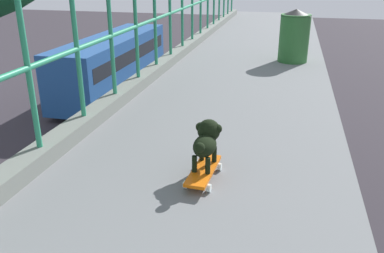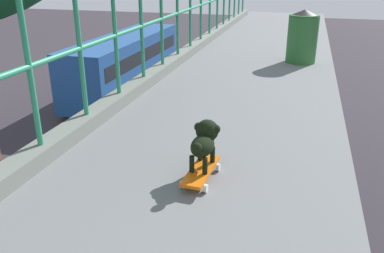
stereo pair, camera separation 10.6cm
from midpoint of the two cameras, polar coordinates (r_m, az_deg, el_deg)
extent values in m
cylinder|color=#298D64|center=(3.17, -22.94, 6.63)|extent=(0.04, 0.04, 1.13)
cylinder|color=#298D64|center=(3.75, -16.65, 9.59)|extent=(0.04, 0.04, 1.13)
cylinder|color=#298D64|center=(4.37, -12.02, 11.66)|extent=(0.04, 0.04, 1.13)
cylinder|color=#298D64|center=(5.02, -8.52, 13.16)|extent=(0.04, 0.04, 1.13)
cylinder|color=#298D64|center=(5.68, -5.79, 14.29)|extent=(0.04, 0.04, 1.13)
cylinder|color=#298D64|center=(6.35, -3.61, 15.15)|extent=(0.04, 0.04, 1.13)
cylinder|color=#298D64|center=(7.03, -1.84, 15.84)|extent=(0.04, 0.04, 1.13)
cylinder|color=#298D64|center=(7.71, -0.38, 16.39)|extent=(0.04, 0.04, 1.13)
cylinder|color=#298D64|center=(8.40, 0.85, 16.84)|extent=(0.04, 0.04, 1.13)
cylinder|color=#298D64|center=(9.10, 1.90, 17.22)|extent=(0.04, 0.04, 1.13)
cube|color=#1F4C8C|center=(23.13, -11.18, 8.84)|extent=(2.49, 10.61, 2.84)
cube|color=black|center=(23.02, -11.27, 10.04)|extent=(2.51, 9.76, 0.70)
cylinder|color=black|center=(26.33, -5.27, 8.00)|extent=(0.28, 0.96, 0.96)
cylinder|color=black|center=(27.18, -10.09, 8.19)|extent=(0.28, 0.96, 0.96)
cylinder|color=black|center=(20.41, -11.22, 3.53)|extent=(0.28, 0.96, 0.96)
cylinder|color=black|center=(21.50, -17.03, 3.92)|extent=(0.28, 0.96, 0.96)
cube|color=orange|center=(2.91, 0.57, -6.22)|extent=(0.17, 0.51, 0.02)
cylinder|color=white|center=(3.05, 2.94, -5.72)|extent=(0.03, 0.06, 0.06)
cylinder|color=white|center=(3.08, -0.10, -5.31)|extent=(0.03, 0.06, 0.06)
cylinder|color=white|center=(2.77, 1.32, -8.71)|extent=(0.03, 0.06, 0.06)
cylinder|color=white|center=(2.81, -2.01, -8.21)|extent=(0.03, 0.06, 0.06)
cylinder|color=black|center=(2.98, 2.16, -3.93)|extent=(0.04, 0.04, 0.12)
cylinder|color=black|center=(3.00, 0.37, -3.70)|extent=(0.04, 0.04, 0.12)
cylinder|color=black|center=(2.81, 1.16, -5.57)|extent=(0.04, 0.04, 0.12)
cylinder|color=black|center=(2.84, -0.72, -5.31)|extent=(0.04, 0.04, 0.12)
ellipsoid|color=black|center=(2.86, 0.77, -2.73)|extent=(0.17, 0.26, 0.14)
sphere|color=black|center=(2.93, 1.36, -0.59)|extent=(0.17, 0.17, 0.17)
ellipsoid|color=black|center=(3.00, 1.74, -0.28)|extent=(0.06, 0.08, 0.05)
sphere|color=black|center=(2.91, 2.56, -0.34)|extent=(0.07, 0.07, 0.07)
sphere|color=black|center=(2.94, 0.18, -0.08)|extent=(0.07, 0.07, 0.07)
sphere|color=black|center=(2.73, -0.01, -3.01)|extent=(0.07, 0.07, 0.07)
cylinder|color=#2E6732|center=(6.64, 13.78, 12.00)|extent=(0.46, 0.46, 0.73)
cone|color=black|center=(6.59, 14.09, 15.37)|extent=(0.47, 0.47, 0.10)
camera|label=1|loc=(0.05, -90.92, -0.37)|focal=37.75mm
camera|label=2|loc=(0.05, 89.08, 0.37)|focal=37.75mm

